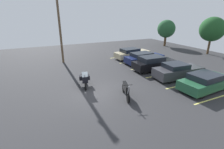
{
  "coord_description": "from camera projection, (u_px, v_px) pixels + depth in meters",
  "views": [
    {
      "loc": [
        11.04,
        -3.84,
        5.71
      ],
      "look_at": [
        -0.39,
        1.48,
        1.07
      ],
      "focal_mm": 26.6,
      "sensor_mm": 36.0,
      "label": 1
    }
  ],
  "objects": [
    {
      "name": "tree_center",
      "position": [
        166.0,
        29.0,
        30.05
      ],
      "size": [
        3.16,
        3.16,
        4.69
      ],
      "color": "#4C3823",
      "rests_on": "ground"
    },
    {
      "name": "motorcycle_second",
      "position": [
        126.0,
        90.0,
        11.87
      ],
      "size": [
        2.19,
        0.89,
        1.27
      ],
      "color": "black",
      "rests_on": "ground"
    },
    {
      "name": "ground",
      "position": [
        97.0,
        92.0,
        12.9
      ],
      "size": [
        44.0,
        44.0,
        0.1
      ],
      "primitive_type": "cube",
      "color": "#2D2D30"
    },
    {
      "name": "parking_stripes",
      "position": [
        158.0,
        70.0,
        17.8
      ],
      "size": [
        13.64,
        5.02,
        0.01
      ],
      "color": "#EAE066",
      "rests_on": "ground"
    },
    {
      "name": "utility_pole",
      "position": [
        59.0,
        21.0,
        18.95
      ],
      "size": [
        1.79,
        0.46,
        9.43
      ],
      "color": "brown",
      "rests_on": "ground"
    },
    {
      "name": "tree_left",
      "position": [
        212.0,
        29.0,
        23.7
      ],
      "size": [
        3.43,
        3.43,
        5.31
      ],
      "color": "#4C3823",
      "rests_on": "ground"
    },
    {
      "name": "car_navy",
      "position": [
        144.0,
        58.0,
        19.99
      ],
      "size": [
        1.94,
        4.9,
        1.35
      ],
      "color": "navy",
      "rests_on": "ground"
    },
    {
      "name": "car_champagne",
      "position": [
        132.0,
        53.0,
        22.29
      ],
      "size": [
        2.09,
        4.95,
        1.37
      ],
      "color": "#C1B289",
      "rests_on": "ground"
    },
    {
      "name": "car_charcoal",
      "position": [
        178.0,
        71.0,
        15.35
      ],
      "size": [
        2.15,
        4.72,
        1.46
      ],
      "color": "#38383D",
      "rests_on": "ground"
    },
    {
      "name": "car_black",
      "position": [
        154.0,
        63.0,
        17.6
      ],
      "size": [
        1.94,
        4.73,
        1.53
      ],
      "color": "black",
      "rests_on": "ground"
    },
    {
      "name": "car_green",
      "position": [
        206.0,
        82.0,
        13.02
      ],
      "size": [
        2.17,
        4.74,
        1.37
      ],
      "color": "#235638",
      "rests_on": "ground"
    },
    {
      "name": "motorcycle_touring",
      "position": [
        85.0,
        79.0,
        13.6
      ],
      "size": [
        2.13,
        0.98,
        1.48
      ],
      "color": "black",
      "rests_on": "ground"
    }
  ]
}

